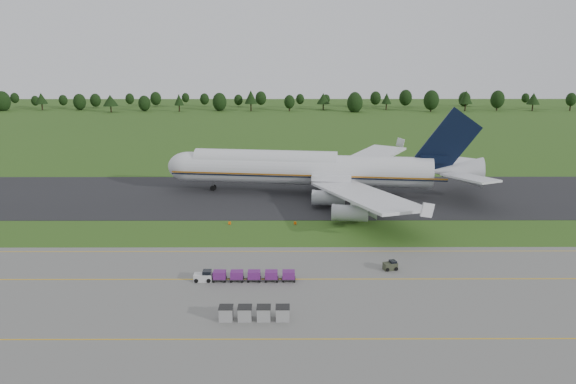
{
  "coord_description": "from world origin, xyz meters",
  "views": [
    {
      "loc": [
        0.1,
        -100.29,
        33.37
      ],
      "look_at": [
        0.46,
        2.0,
        7.48
      ],
      "focal_mm": 35.0,
      "sensor_mm": 36.0,
      "label": 1
    }
  ],
  "objects_px": {
    "aircraft": "(313,169)",
    "baggage_train": "(243,276)",
    "utility_cart": "(390,266)",
    "uld_row": "(254,313)",
    "edge_markers": "(262,223)"
  },
  "relations": [
    {
      "from": "aircraft",
      "to": "edge_markers",
      "type": "bearing_deg",
      "value": -114.3
    },
    {
      "from": "aircraft",
      "to": "uld_row",
      "type": "distance_m",
      "value": 65.92
    },
    {
      "from": "uld_row",
      "to": "edge_markers",
      "type": "distance_m",
      "value": 40.42
    },
    {
      "from": "utility_cart",
      "to": "edge_markers",
      "type": "height_order",
      "value": "utility_cart"
    },
    {
      "from": "utility_cart",
      "to": "uld_row",
      "type": "bearing_deg",
      "value": -140.58
    },
    {
      "from": "baggage_train",
      "to": "edge_markers",
      "type": "bearing_deg",
      "value": 86.55
    },
    {
      "from": "uld_row",
      "to": "edge_markers",
      "type": "xyz_separation_m",
      "value": [
        -0.63,
        40.41,
        -0.68
      ]
    },
    {
      "from": "aircraft",
      "to": "baggage_train",
      "type": "height_order",
      "value": "aircraft"
    },
    {
      "from": "aircraft",
      "to": "utility_cart",
      "type": "height_order",
      "value": "aircraft"
    },
    {
      "from": "aircraft",
      "to": "utility_cart",
      "type": "relative_size",
      "value": 32.4
    },
    {
      "from": "baggage_train",
      "to": "utility_cart",
      "type": "xyz_separation_m",
      "value": [
        22.64,
        4.3,
        -0.27
      ]
    },
    {
      "from": "baggage_train",
      "to": "uld_row",
      "type": "distance_m",
      "value": 12.62
    },
    {
      "from": "aircraft",
      "to": "baggage_train",
      "type": "bearing_deg",
      "value": -103.65
    },
    {
      "from": "aircraft",
      "to": "baggage_train",
      "type": "xyz_separation_m",
      "value": [
        -12.74,
        -52.49,
        -5.15
      ]
    },
    {
      "from": "edge_markers",
      "to": "baggage_train",
      "type": "bearing_deg",
      "value": -93.45
    }
  ]
}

